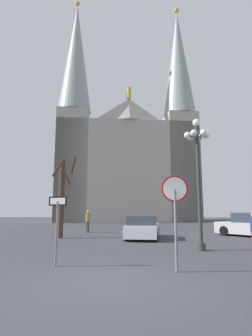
{
  "coord_description": "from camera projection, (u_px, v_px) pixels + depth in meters",
  "views": [
    {
      "loc": [
        0.73,
        -6.6,
        1.68
      ],
      "look_at": [
        -0.35,
        18.44,
        5.6
      ],
      "focal_mm": 28.92,
      "sensor_mm": 36.0,
      "label": 1
    }
  ],
  "objects": [
    {
      "name": "parked_car_far_white",
      "position": [
        143.0,
        228.0,
        16.39
      ],
      "size": [
        2.26,
        4.6,
        1.35
      ],
      "color": "silver",
      "rests_on": "ground"
    },
    {
      "name": "one_way_arrow_sign",
      "position": [
        57.0,
        221.0,
        8.38
      ],
      "size": [
        0.59,
        0.13,
        2.11
      ],
      "color": "slate",
      "rests_on": "ground"
    },
    {
      "name": "street_lamp",
      "position": [
        198.0,
        163.0,
        11.98
      ],
      "size": [
        1.13,
        1.02,
        5.78
      ],
      "color": "#2D3833",
      "rests_on": "ground"
    },
    {
      "name": "ground_plane",
      "position": [
        107.0,
        283.0,
        6.28
      ],
      "size": [
        120.0,
        120.0,
        0.0
      ],
      "primitive_type": "plane",
      "color": "#38383D"
    },
    {
      "name": "stop_sign",
      "position": [
        175.0,
        204.0,
        7.71
      ],
      "size": [
        0.76,
        0.08,
        2.67
      ],
      "color": "slate",
      "rests_on": "ground"
    },
    {
      "name": "pedestrian_walking",
      "position": [
        88.0,
        219.0,
        20.83
      ],
      "size": [
        0.32,
        0.32,
        1.68
      ],
      "color": "#594C47",
      "rests_on": "ground"
    },
    {
      "name": "cathedral",
      "position": [
        127.0,
        153.0,
        43.3
      ],
      "size": [
        22.38,
        14.29,
        35.35
      ],
      "color": "#ADA89E",
      "rests_on": "ground"
    },
    {
      "name": "bare_tree",
      "position": [
        62.0,
        195.0,
        16.86
      ],
      "size": [
        1.64,
        1.58,
        5.11
      ],
      "color": "#473323",
      "rests_on": "ground"
    }
  ]
}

